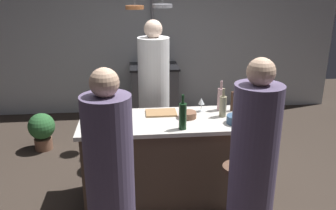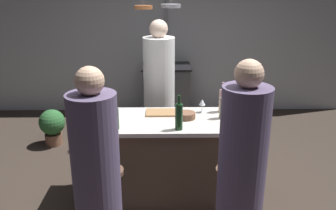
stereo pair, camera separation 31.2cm
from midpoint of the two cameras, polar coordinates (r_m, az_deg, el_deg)
ground_plane at (r=4.02m, az=2.32°, el=-14.35°), size 9.00×9.00×0.00m
back_wall at (r=6.27m, az=1.14°, el=10.75°), size 6.40×0.16×2.60m
kitchen_island at (r=3.79m, az=2.41°, el=-8.63°), size 1.80×0.72×0.90m
stove_range at (r=6.06m, az=1.21°, el=2.18°), size 0.80×0.64×0.89m
chef at (r=4.44m, az=0.61°, el=0.97°), size 0.38×0.38×1.80m
bar_stool_left at (r=3.31m, az=-6.42°, el=-14.84°), size 0.28×0.28×0.68m
guest_left at (r=2.76m, az=-7.95°, el=-12.46°), size 0.36×0.36×1.68m
bar_stool_right at (r=3.37m, az=12.37°, el=-14.48°), size 0.28×0.28×0.68m
guest_right at (r=2.87m, az=14.66°, el=-11.21°), size 0.36×0.36×1.71m
overhead_pot_rack at (r=5.32m, az=0.90°, el=13.03°), size 0.60×1.52×2.17m
potted_plant at (r=5.25m, az=-16.30°, el=-3.09°), size 0.36×0.36×0.52m
cutting_board at (r=3.76m, az=1.30°, el=-1.25°), size 0.32×0.22×0.02m
pepper_mill at (r=3.84m, az=12.81°, el=0.24°), size 0.05×0.05×0.21m
wine_bottle_rose at (r=3.84m, az=10.93°, el=0.71°), size 0.07×0.07×0.32m
wine_bottle_white at (r=3.66m, az=11.13°, el=-0.43°), size 0.07×0.07×0.30m
wine_bottle_red at (r=3.32m, az=4.43°, el=-1.82°), size 0.07×0.07×0.33m
wine_bottle_green at (r=3.35m, az=-5.77°, el=-2.12°), size 0.07×0.07×0.29m
wine_glass_by_chef at (r=3.79m, az=7.80°, el=0.32°), size 0.07×0.07×0.15m
wine_glass_near_right_guest at (r=3.38m, az=-9.24°, el=-2.16°), size 0.07×0.07×0.15m
mixing_bowl_steel at (r=3.77m, az=-8.73°, el=-0.87°), size 0.18×0.18×0.08m
mixing_bowl_blue at (r=3.53m, az=13.14°, el=-2.63°), size 0.20×0.20×0.08m
mixing_bowl_wooden at (r=3.63m, az=5.44°, el=-1.69°), size 0.18×0.18×0.06m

